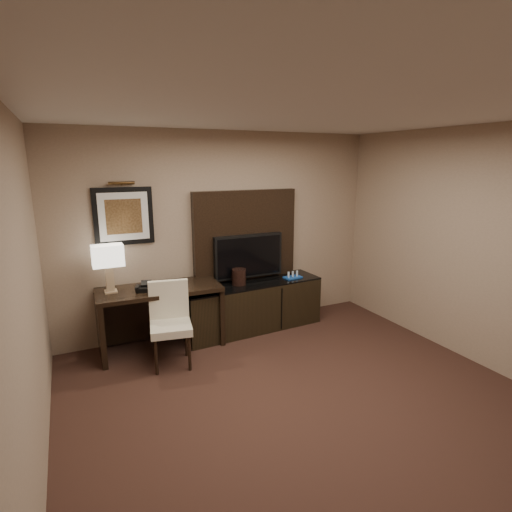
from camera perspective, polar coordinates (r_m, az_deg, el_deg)
floor at (r=3.95m, az=9.97°, el=-22.56°), size 4.50×5.00×0.01m
ceiling at (r=3.23m, az=12.02°, el=20.19°), size 4.50×5.00×0.01m
wall_back at (r=5.50m, az=-4.65°, el=3.39°), size 4.50×0.01×2.70m
wall_left at (r=2.76m, az=-30.91°, el=-8.82°), size 0.01×5.00×2.70m
wall_right at (r=4.99m, az=32.23°, el=0.31°), size 0.01×5.00×2.70m
desk at (r=5.17m, az=-13.40°, el=-8.61°), size 1.50×0.69×0.79m
credenza at (r=5.61m, az=-0.58°, el=-7.10°), size 1.99×0.64×0.68m
tv_wall_panel at (r=5.57m, az=-1.53°, el=2.72°), size 1.50×0.12×1.30m
tv at (r=5.54m, az=-1.09°, el=0.01°), size 1.00×0.08×0.60m
artwork at (r=5.12m, az=-18.39°, el=5.40°), size 0.70×0.04×0.70m
picture_light at (r=5.05m, az=-18.67°, el=9.85°), size 0.04×0.04×0.30m
desk_chair at (r=4.70m, az=-12.07°, el=-9.85°), size 0.54×0.59×0.94m
table_lamp at (r=4.96m, az=-20.28°, el=-1.71°), size 0.40×0.31×0.58m
desk_phone at (r=4.95m, az=-15.68°, el=-4.30°), size 0.22×0.21×0.09m
blue_folder at (r=5.01m, az=-11.90°, el=-4.31°), size 0.29×0.35×0.02m
book at (r=4.98m, az=-12.78°, el=-3.11°), size 0.18×0.08×0.24m
ice_bucket at (r=5.39m, az=-2.47°, el=-2.98°), size 0.24×0.24×0.21m
minibar_tray at (r=5.72m, az=5.27°, el=-2.71°), size 0.26×0.17×0.09m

